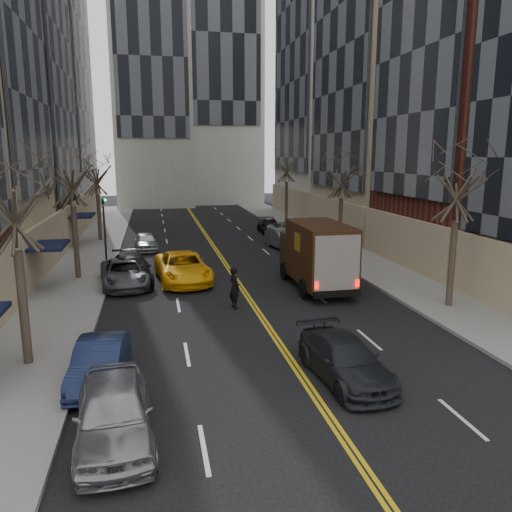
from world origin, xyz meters
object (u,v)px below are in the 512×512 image
at_px(observer_sedan, 345,360).
at_px(pedestrian, 235,288).
at_px(ups_truck, 317,255).
at_px(taxi, 183,268).

bearing_deg(observer_sedan, pedestrian, 100.52).
distance_m(ups_truck, taxi, 7.51).
bearing_deg(ups_truck, observer_sedan, -103.40).
relative_size(ups_truck, observer_sedan, 1.38).
bearing_deg(observer_sedan, ups_truck, 71.57).
xyz_separation_m(observer_sedan, taxi, (-4.27, 13.52, 0.15)).
bearing_deg(ups_truck, pedestrian, -151.64).
relative_size(observer_sedan, taxi, 0.81).
distance_m(ups_truck, observer_sedan, 11.07).
bearing_deg(taxi, ups_truck, -27.40).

